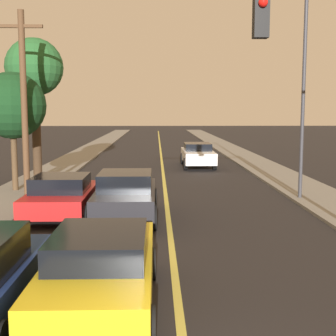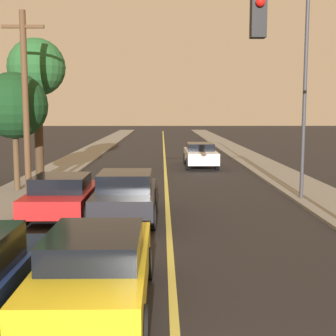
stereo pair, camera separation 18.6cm
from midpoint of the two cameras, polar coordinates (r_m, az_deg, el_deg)
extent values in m
cube|color=black|center=(40.61, -1.05, 2.17)|extent=(9.63, 80.00, 0.01)
cube|color=#D1C14C|center=(40.61, -1.05, 2.18)|extent=(0.16, 76.00, 0.00)
cube|color=gray|center=(41.01, -9.56, 2.20)|extent=(2.50, 80.00, 0.12)
cube|color=gray|center=(41.10, 7.44, 2.25)|extent=(2.50, 80.00, 0.12)
cube|color=gold|center=(8.44, -8.76, -12.46)|extent=(1.77, 4.61, 0.66)
cube|color=black|center=(8.09, -9.00, -9.21)|extent=(1.55, 2.07, 0.44)
cylinder|color=black|center=(10.01, -12.54, -11.37)|extent=(0.22, 0.66, 0.66)
cylinder|color=black|center=(9.83, -2.70, -11.55)|extent=(0.22, 0.66, 0.66)
cylinder|color=black|center=(7.42, -16.96, -18.25)|extent=(0.22, 0.66, 0.66)
cylinder|color=black|center=(7.18, -3.21, -18.85)|extent=(0.22, 0.66, 0.66)
cube|color=black|center=(14.94, -5.50, -3.68)|extent=(1.83, 4.41, 0.63)
cube|color=black|center=(14.67, -5.57, -1.56)|extent=(1.61, 1.99, 0.55)
cylinder|color=black|center=(16.42, -8.19, -3.86)|extent=(0.22, 0.76, 0.76)
cylinder|color=black|center=(16.31, -2.10, -3.86)|extent=(0.22, 0.76, 0.76)
cylinder|color=black|center=(13.77, -9.52, -6.01)|extent=(0.22, 0.76, 0.76)
cylinder|color=black|center=(13.63, -2.22, -6.04)|extent=(0.22, 0.76, 0.76)
cylinder|color=black|center=(9.55, -15.54, -12.53)|extent=(0.22, 0.61, 0.61)
cube|color=red|center=(15.74, -13.09, -3.60)|extent=(1.92, 4.19, 0.56)
cube|color=black|center=(15.49, -13.27, -1.81)|extent=(1.69, 1.89, 0.49)
cylinder|color=black|center=(17.24, -15.18, -3.69)|extent=(0.22, 0.65, 0.65)
cylinder|color=black|center=(16.90, -9.15, -3.75)|extent=(0.22, 0.65, 0.65)
cylinder|color=black|center=(14.78, -17.56, -5.55)|extent=(0.22, 0.65, 0.65)
cylinder|color=black|center=(14.38, -10.53, -5.68)|extent=(0.22, 0.65, 0.65)
cube|color=white|center=(28.68, 3.46, 1.50)|extent=(1.78, 5.00, 0.67)
cube|color=black|center=(28.83, 3.43, 2.63)|extent=(1.57, 2.25, 0.43)
cylinder|color=black|center=(27.27, 5.51, 0.49)|extent=(0.22, 0.72, 0.72)
cylinder|color=black|center=(27.11, 1.95, 0.48)|extent=(0.22, 0.72, 0.72)
cylinder|color=black|center=(30.33, 4.80, 1.16)|extent=(0.22, 0.72, 0.72)
cylinder|color=black|center=(30.19, 1.60, 1.15)|extent=(0.22, 0.72, 0.72)
cube|color=black|center=(10.57, 10.75, 17.70)|extent=(0.32, 0.28, 0.90)
sphere|color=red|center=(10.45, 11.00, 19.21)|extent=(0.20, 0.20, 0.20)
cylinder|color=#333338|center=(18.49, 15.89, 8.70)|extent=(0.14, 0.14, 7.93)
cylinder|color=#513823|center=(18.82, -17.41, 7.31)|extent=(0.24, 0.24, 7.07)
cube|color=#513823|center=(19.07, -17.74, 16.15)|extent=(1.60, 0.12, 0.12)
cylinder|color=#3D2B1C|center=(22.65, -15.96, 3.87)|extent=(0.40, 0.40, 4.39)
sphere|color=#235628|center=(22.71, -16.23, 11.74)|extent=(2.63, 2.63, 2.63)
cylinder|color=#4C3823|center=(20.68, -18.46, 0.98)|extent=(0.25, 0.25, 2.57)
sphere|color=#143819|center=(20.57, -18.71, 7.23)|extent=(2.76, 2.76, 2.76)
camera|label=1|loc=(0.09, -90.35, -0.04)|focal=50.00mm
camera|label=2|loc=(0.09, 89.65, 0.04)|focal=50.00mm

